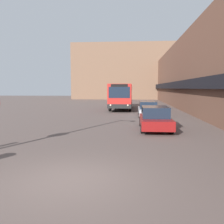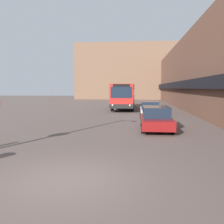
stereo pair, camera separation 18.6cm
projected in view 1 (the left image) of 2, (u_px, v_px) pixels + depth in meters
The scene contains 6 objects.
ground_plane at pixel (71, 180), 7.21m from camera, with size 160.00×160.00×0.00m, color brown.
building_row_right at pixel (202, 73), 29.76m from camera, with size 5.50×60.00×8.93m.
building_backdrop_far at pixel (126, 72), 61.97m from camera, with size 26.00×8.00×13.39m.
city_bus at pixel (121, 96), 31.64m from camera, with size 2.63×10.22×3.13m.
parked_car_front at pixel (155, 118), 15.99m from camera, with size 1.91×4.58×1.48m.
parked_car_middle at pixel (148, 109), 23.68m from camera, with size 1.80×4.83×1.41m.
Camera 1 is at (1.78, -6.87, 2.65)m, focal length 40.00 mm.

